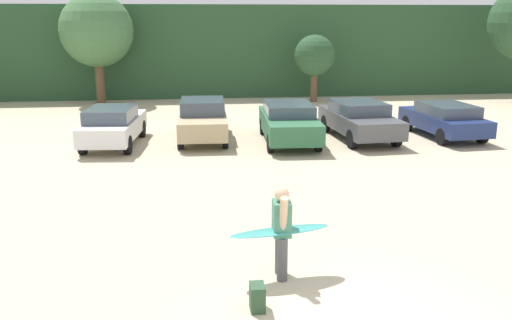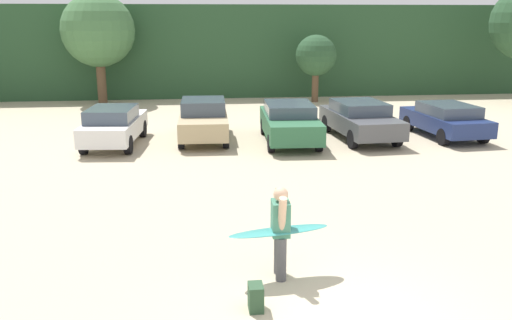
{
  "view_description": "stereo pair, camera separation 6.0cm",
  "coord_description": "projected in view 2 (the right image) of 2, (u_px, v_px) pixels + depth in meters",
  "views": [
    {
      "loc": [
        -2.46,
        -7.55,
        4.68
      ],
      "look_at": [
        -0.77,
        6.67,
        0.96
      ],
      "focal_mm": 38.58,
      "sensor_mm": 36.0,
      "label": 1
    },
    {
      "loc": [
        -2.4,
        -7.56,
        4.68
      ],
      "look_at": [
        -0.77,
        6.67,
        0.96
      ],
      "focal_mm": 38.58,
      "sensor_mm": 36.0,
      "label": 2
    }
  ],
  "objects": [
    {
      "name": "person_adult",
      "position": [
        280.0,
        227.0,
        10.0
      ],
      "size": [
        0.34,
        0.72,
        1.75
      ],
      "rotation": [
        0.0,
        0.0,
        3.11
      ],
      "color": "#4C4C51",
      "rests_on": "ground_plane"
    },
    {
      "name": "parked_car_dark_gray",
      "position": [
        360.0,
        119.0,
        21.72
      ],
      "size": [
        2.26,
        4.85,
        1.48
      ],
      "rotation": [
        0.0,
        0.0,
        1.64
      ],
      "color": "#4C4F54",
      "rests_on": "ground_plane"
    },
    {
      "name": "hillside_ridge",
      "position": [
        227.0,
        47.0,
        37.99
      ],
      "size": [
        108.0,
        12.0,
        5.42
      ],
      "primitive_type": "cube",
      "color": "#284C2D",
      "rests_on": "ground_plane"
    },
    {
      "name": "tree_far_left",
      "position": [
        98.0,
        31.0,
        29.83
      ],
      "size": [
        3.97,
        3.97,
        6.0
      ],
      "color": "brown",
      "rests_on": "ground_plane"
    },
    {
      "name": "parked_car_white",
      "position": [
        114.0,
        125.0,
        20.55
      ],
      "size": [
        2.12,
        4.55,
        1.48
      ],
      "rotation": [
        0.0,
        0.0,
        1.48
      ],
      "color": "white",
      "rests_on": "ground_plane"
    },
    {
      "name": "backpack_dropped",
      "position": [
        256.0,
        297.0,
        9.03
      ],
      "size": [
        0.24,
        0.34,
        0.45
      ],
      "color": "#2D4C33",
      "rests_on": "ground_plane"
    },
    {
      "name": "parked_car_navy",
      "position": [
        445.0,
        119.0,
        22.03
      ],
      "size": [
        2.2,
        4.46,
        1.36
      ],
      "rotation": [
        0.0,
        0.0,
        1.65
      ],
      "color": "navy",
      "rests_on": "ground_plane"
    },
    {
      "name": "tree_ridge_back",
      "position": [
        316.0,
        56.0,
        30.86
      ],
      "size": [
        2.29,
        2.29,
        3.76
      ],
      "color": "brown",
      "rests_on": "ground_plane"
    },
    {
      "name": "surfboard_teal",
      "position": [
        279.0,
        231.0,
        10.01
      ],
      "size": [
        1.97,
        0.9,
        0.13
      ],
      "rotation": [
        0.0,
        0.0,
        3.34
      ],
      "color": "teal"
    },
    {
      "name": "parked_car_tan",
      "position": [
        203.0,
        119.0,
        21.51
      ],
      "size": [
        1.95,
        4.45,
        1.58
      ],
      "rotation": [
        0.0,
        0.0,
        1.54
      ],
      "color": "tan",
      "rests_on": "ground_plane"
    },
    {
      "name": "parked_car_forest_green",
      "position": [
        289.0,
        122.0,
        21.13
      ],
      "size": [
        2.13,
        4.87,
        1.5
      ],
      "rotation": [
        0.0,
        0.0,
        1.53
      ],
      "color": "#2D6642",
      "rests_on": "ground_plane"
    }
  ]
}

